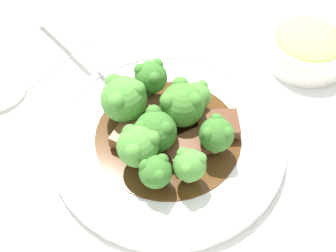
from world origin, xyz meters
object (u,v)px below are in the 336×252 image
at_px(beef_strip_1, 190,147).
at_px(broccoli_floret_8, 139,147).
at_px(broccoli_floret_2, 124,98).
at_px(broccoli_floret_6, 151,77).
at_px(beef_strip_0, 129,131).
at_px(broccoli_floret_4, 180,103).
at_px(beef_strip_3, 150,118).
at_px(side_bowl_appetizer, 308,46).
at_px(beef_strip_2, 218,124).
at_px(broccoli_floret_7, 217,134).
at_px(main_plate, 168,139).
at_px(broccoli_floret_1, 154,130).
at_px(broccoli_floret_5, 190,165).
at_px(broccoli_floret_3, 156,171).
at_px(broccoli_floret_0, 195,94).
at_px(serving_spoon, 119,86).

height_order(beef_strip_1, broccoli_floret_8, broccoli_floret_8).
xyz_separation_m(broccoli_floret_2, broccoli_floret_6, (0.04, -0.00, 0.00)).
relative_size(beef_strip_0, broccoli_floret_4, 0.93).
distance_m(beef_strip_3, broccoli_floret_2, 0.04).
relative_size(broccoli_floret_8, side_bowl_appetizer, 0.47).
bearing_deg(beef_strip_2, broccoli_floret_7, -150.27).
xyz_separation_m(main_plate, beef_strip_1, (-0.00, -0.03, 0.02)).
xyz_separation_m(main_plate, broccoli_floret_8, (-0.05, -0.00, 0.04)).
height_order(broccoli_floret_1, broccoli_floret_5, broccoli_floret_1).
height_order(broccoli_floret_6, broccoli_floret_7, broccoli_floret_6).
height_order(broccoli_floret_3, broccoli_floret_6, broccoli_floret_6).
distance_m(beef_strip_2, broccoli_floret_4, 0.05).
relative_size(beef_strip_0, side_bowl_appetizer, 0.45).
bearing_deg(broccoli_floret_6, broccoli_floret_5, -120.37).
bearing_deg(broccoli_floret_1, broccoli_floret_2, 79.18).
bearing_deg(beef_strip_2, broccoli_floret_0, 79.93).
xyz_separation_m(broccoli_floret_5, serving_spoon, (0.04, 0.14, -0.02)).
relative_size(broccoli_floret_6, serving_spoon, 0.20).
height_order(broccoli_floret_1, broccoli_floret_8, broccoli_floret_8).
relative_size(main_plate, broccoli_floret_5, 6.19).
xyz_separation_m(broccoli_floret_2, broccoli_floret_5, (-0.02, -0.11, -0.00)).
bearing_deg(beef_strip_3, broccoli_floret_7, -77.48).
height_order(beef_strip_2, broccoli_floret_6, broccoli_floret_6).
bearing_deg(broccoli_floret_2, broccoli_floret_1, -100.82).
bearing_deg(broccoli_floret_7, beef_strip_2, 29.73).
height_order(beef_strip_2, broccoli_floret_1, broccoli_floret_1).
bearing_deg(broccoli_floret_1, broccoli_floret_6, 43.68).
bearing_deg(broccoli_floret_4, broccoli_floret_2, 123.79).
relative_size(beef_strip_2, broccoli_floret_7, 1.25).
xyz_separation_m(broccoli_floret_4, broccoli_floret_6, (0.01, 0.05, 0.00)).
relative_size(beef_strip_0, broccoli_floret_1, 1.03).
relative_size(broccoli_floret_0, broccoli_floret_3, 0.96).
bearing_deg(broccoli_floret_8, beef_strip_2, -21.05).
xyz_separation_m(beef_strip_1, beef_strip_2, (0.05, -0.00, -0.00)).
height_order(main_plate, serving_spoon, serving_spoon).
relative_size(beef_strip_0, broccoli_floret_5, 1.16).
distance_m(beef_strip_3, broccoli_floret_3, 0.08).
bearing_deg(beef_strip_2, main_plate, 139.13).
bearing_deg(main_plate, beef_strip_2, -40.87).
bearing_deg(broccoli_floret_8, broccoli_floret_5, -71.01).
distance_m(beef_strip_3, broccoli_floret_1, 0.04).
xyz_separation_m(beef_strip_0, broccoli_floret_5, (-0.00, -0.09, 0.02)).
relative_size(main_plate, beef_strip_0, 5.36).
relative_size(broccoli_floret_0, broccoli_floret_7, 0.82).
bearing_deg(side_bowl_appetizer, serving_spoon, 146.80).
height_order(broccoli_floret_1, broccoli_floret_6, same).
xyz_separation_m(broccoli_floret_0, broccoli_floret_7, (-0.03, -0.06, 0.01)).
distance_m(broccoli_floret_6, serving_spoon, 0.05).
bearing_deg(side_bowl_appetizer, beef_strip_2, 175.85).
height_order(beef_strip_2, broccoli_floret_4, broccoli_floret_4).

